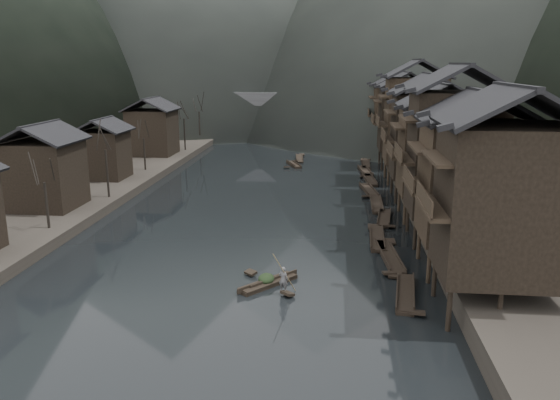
# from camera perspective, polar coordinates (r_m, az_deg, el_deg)

# --- Properties ---
(water) EXTENTS (300.00, 300.00, 0.00)m
(water) POSITION_cam_1_polar(r_m,az_deg,el_deg) (42.92, -4.71, -6.10)
(water) COLOR black
(water) RESTS_ON ground
(right_bank) EXTENTS (40.00, 200.00, 1.80)m
(right_bank) POSITION_cam_1_polar(r_m,az_deg,el_deg) (85.30, 24.54, 3.51)
(right_bank) COLOR #2D2823
(right_bank) RESTS_ON ground
(left_bank) EXTENTS (40.00, 200.00, 1.20)m
(left_bank) POSITION_cam_1_polar(r_m,az_deg,el_deg) (91.33, -22.11, 4.19)
(left_bank) COLOR #2D2823
(left_bank) RESTS_ON ground
(stilt_houses) EXTENTS (9.00, 67.60, 15.42)m
(stilt_houses) POSITION_cam_1_polar(r_m,az_deg,el_deg) (59.83, 15.29, 7.89)
(stilt_houses) COLOR black
(stilt_houses) RESTS_ON ground
(left_houses) EXTENTS (8.10, 53.20, 8.73)m
(left_houses) POSITION_cam_1_polar(r_m,az_deg,el_deg) (66.57, -19.27, 5.48)
(left_houses) COLOR black
(left_houses) RESTS_ON left_bank
(bare_trees) EXTENTS (3.75, 72.79, 7.51)m
(bare_trees) POSITION_cam_1_polar(r_m,az_deg,el_deg) (69.44, -15.05, 6.78)
(bare_trees) COLOR black
(bare_trees) RESTS_ON left_bank
(moored_sampans) EXTENTS (2.78, 59.83, 0.47)m
(moored_sampans) POSITION_cam_1_polar(r_m,az_deg,el_deg) (62.39, 9.76, 0.42)
(moored_sampans) COLOR black
(moored_sampans) RESTS_ON water
(midriver_boats) EXTENTS (4.18, 26.89, 0.45)m
(midriver_boats) POSITION_cam_1_polar(r_m,az_deg,el_deg) (89.86, 1.76, 4.83)
(midriver_boats) COLOR black
(midriver_boats) RESTS_ON water
(stone_bridge) EXTENTS (40.00, 6.00, 9.00)m
(stone_bridge) POSITION_cam_1_polar(r_m,az_deg,el_deg) (112.22, 1.96, 9.23)
(stone_bridge) COLOR #4C4C4F
(stone_bridge) RESTS_ON ground
(hero_sampan) EXTENTS (3.98, 4.38, 0.44)m
(hero_sampan) POSITION_cam_1_polar(r_m,az_deg,el_deg) (37.80, -1.24, -8.62)
(hero_sampan) COLOR black
(hero_sampan) RESTS_ON water
(cargo_heap) EXTENTS (1.12, 1.46, 0.67)m
(cargo_heap) POSITION_cam_1_polar(r_m,az_deg,el_deg) (37.76, -1.45, -7.72)
(cargo_heap) COLOR black
(cargo_heap) RESTS_ON hero_sampan
(boatman) EXTENTS (0.71, 0.56, 1.72)m
(boatman) POSITION_cam_1_polar(r_m,az_deg,el_deg) (36.04, 0.34, -7.92)
(boatman) COLOR slate
(boatman) RESTS_ON hero_sampan
(bamboo_pole) EXTENTS (1.62, 1.86, 3.63)m
(bamboo_pole) POSITION_cam_1_polar(r_m,az_deg,el_deg) (35.10, 0.68, -3.89)
(bamboo_pole) COLOR #8C7A51
(bamboo_pole) RESTS_ON boatman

